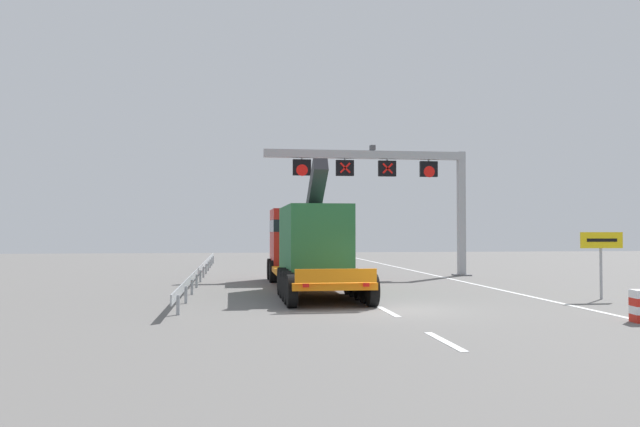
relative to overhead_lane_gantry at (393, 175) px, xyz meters
The scene contains 7 objects.
ground 16.50m from the overhead_lane_gantry, 103.79° to the right, with size 112.00×112.00×0.00m, color slate.
lane_markings 9.51m from the overhead_lane_gantry, 122.11° to the left, with size 0.20×57.55×0.01m.
edge_line_right 6.93m from the overhead_lane_gantry, 50.41° to the right, with size 0.20×63.00×0.01m, color silver.
overhead_lane_gantry is the anchor object (origin of this frame).
heavy_haul_truck_orange 9.54m from the overhead_lane_gantry, 129.96° to the right, with size 3.05×14.07×5.30m.
exit_sign_yellow 14.33m from the overhead_lane_gantry, 70.17° to the right, with size 1.67×0.15×2.49m.
guardrail_left 11.75m from the overhead_lane_gantry, behind, with size 0.13×34.60×0.76m.
Camera 1 is at (-5.12, -20.26, 2.52)m, focal length 36.09 mm.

